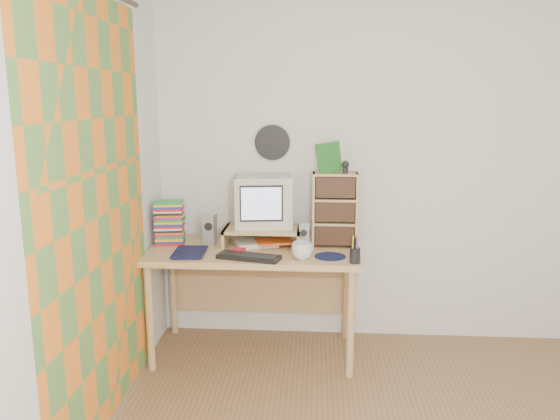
# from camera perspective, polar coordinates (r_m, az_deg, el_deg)

# --- Properties ---
(back_wall) EXTENTS (3.50, 0.00, 3.50)m
(back_wall) POSITION_cam_1_polar(r_m,az_deg,el_deg) (3.95, 12.83, 4.24)
(back_wall) COLOR silver
(back_wall) RESTS_ON floor
(left_wall) EXTENTS (0.00, 3.50, 3.50)m
(left_wall) POSITION_cam_1_polar(r_m,az_deg,el_deg) (2.46, -23.72, -0.85)
(left_wall) COLOR silver
(left_wall) RESTS_ON floor
(curtain) EXTENTS (0.00, 2.20, 2.20)m
(curtain) POSITION_cam_1_polar(r_m,az_deg,el_deg) (2.89, -18.51, -0.76)
(curtain) COLOR orange
(curtain) RESTS_ON left_wall
(wall_disc) EXTENTS (0.25, 0.02, 0.25)m
(wall_disc) POSITION_cam_1_polar(r_m,az_deg,el_deg) (3.88, -0.80, 7.06)
(wall_disc) COLOR black
(wall_disc) RESTS_ON back_wall
(desk) EXTENTS (1.40, 0.70, 0.75)m
(desk) POSITION_cam_1_polar(r_m,az_deg,el_deg) (3.76, -2.65, -5.75)
(desk) COLOR tan
(desk) RESTS_ON floor
(monitor_riser) EXTENTS (0.52, 0.30, 0.12)m
(monitor_riser) POSITION_cam_1_polar(r_m,az_deg,el_deg) (3.73, -1.85, -2.25)
(monitor_riser) COLOR tan
(monitor_riser) RESTS_ON desk
(crt_monitor) EXTENTS (0.41, 0.41, 0.35)m
(crt_monitor) POSITION_cam_1_polar(r_m,az_deg,el_deg) (3.74, -1.75, 0.91)
(crt_monitor) COLOR beige
(crt_monitor) RESTS_ON monitor_riser
(speaker_left) EXTENTS (0.09, 0.09, 0.22)m
(speaker_left) POSITION_cam_1_polar(r_m,az_deg,el_deg) (3.75, -7.36, -2.05)
(speaker_left) COLOR #9FA0A4
(speaker_left) RESTS_ON desk
(speaker_right) EXTENTS (0.07, 0.07, 0.18)m
(speaker_right) POSITION_cam_1_polar(r_m,az_deg,el_deg) (3.65, 2.50, -2.67)
(speaker_right) COLOR #9FA0A4
(speaker_right) RESTS_ON desk
(keyboard) EXTENTS (0.42, 0.23, 0.03)m
(keyboard) POSITION_cam_1_polar(r_m,az_deg,el_deg) (3.43, -3.27, -4.92)
(keyboard) COLOR black
(keyboard) RESTS_ON desk
(dvd_stack) EXTENTS (0.21, 0.16, 0.27)m
(dvd_stack) POSITION_cam_1_polar(r_m,az_deg,el_deg) (3.83, -11.43, -1.49)
(dvd_stack) COLOR brown
(dvd_stack) RESTS_ON desk
(cd_rack) EXTENTS (0.30, 0.16, 0.50)m
(cd_rack) POSITION_cam_1_polar(r_m,az_deg,el_deg) (3.69, 5.74, 0.03)
(cd_rack) COLOR tan
(cd_rack) RESTS_ON desk
(mug) EXTENTS (0.14, 0.14, 0.11)m
(mug) POSITION_cam_1_polar(r_m,az_deg,el_deg) (3.42, 2.34, -4.28)
(mug) COLOR silver
(mug) RESTS_ON desk
(diary) EXTENTS (0.25, 0.20, 0.05)m
(diary) POSITION_cam_1_polar(r_m,az_deg,el_deg) (3.60, -11.00, -4.15)
(diary) COLOR #0E1134
(diary) RESTS_ON desk
(mousepad) EXTENTS (0.24, 0.24, 0.00)m
(mousepad) POSITION_cam_1_polar(r_m,az_deg,el_deg) (3.49, 5.26, -4.85)
(mousepad) COLOR #0F1733
(mousepad) RESTS_ON desk
(pen_cup) EXTENTS (0.07, 0.07, 0.13)m
(pen_cup) POSITION_cam_1_polar(r_m,az_deg,el_deg) (3.36, 7.84, -4.42)
(pen_cup) COLOR black
(pen_cup) RESTS_ON desk
(papers) EXTENTS (0.32, 0.28, 0.04)m
(papers) POSITION_cam_1_polar(r_m,az_deg,el_deg) (3.74, -1.80, -3.43)
(papers) COLOR silver
(papers) RESTS_ON desk
(red_box) EXTENTS (0.08, 0.05, 0.04)m
(red_box) POSITION_cam_1_polar(r_m,az_deg,el_deg) (3.54, -4.29, -4.31)
(red_box) COLOR red
(red_box) RESTS_ON desk
(game_box) EXTENTS (0.16, 0.06, 0.20)m
(game_box) POSITION_cam_1_polar(r_m,az_deg,el_deg) (3.63, 5.13, 5.45)
(game_box) COLOR #1A5C1A
(game_box) RESTS_ON cd_rack
(webcam) EXTENTS (0.05, 0.05, 0.08)m
(webcam) POSITION_cam_1_polar(r_m,az_deg,el_deg) (3.62, 6.86, 4.48)
(webcam) COLOR black
(webcam) RESTS_ON cd_rack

